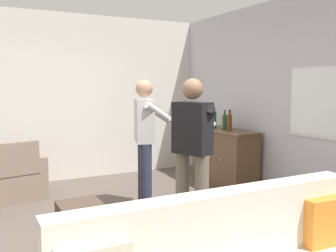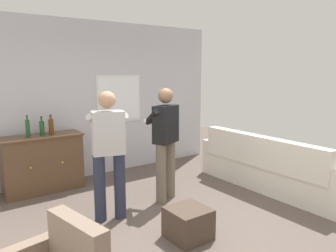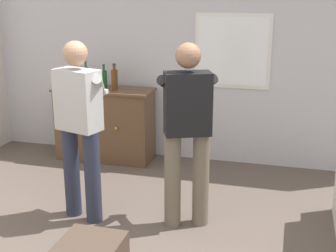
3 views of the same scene
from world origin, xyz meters
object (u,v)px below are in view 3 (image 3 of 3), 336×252
at_px(bottle_liquor_amber, 104,79).
at_px(bottle_spirits_clear, 86,77).
at_px(person_standing_left, 80,123).
at_px(bottle_wine_green, 115,79).
at_px(sideboard_cabinet, 105,124).
at_px(person_standing_right, 187,127).

xyz_separation_m(bottle_liquor_amber, bottle_spirits_clear, (-0.22, -0.04, 0.02)).
height_order(bottle_spirits_clear, person_standing_left, person_standing_left).
distance_m(bottle_wine_green, person_standing_left, 1.56).
xyz_separation_m(bottle_wine_green, person_standing_left, (0.26, -1.53, -0.11)).
bearing_deg(sideboard_cabinet, bottle_liquor_amber, -38.97).
bearing_deg(person_standing_left, bottle_spirits_clear, 112.54).
height_order(bottle_wine_green, bottle_spirits_clear, bottle_spirits_clear).
relative_size(sideboard_cabinet, bottle_liquor_amber, 4.07).
bearing_deg(bottle_spirits_clear, sideboard_cabinet, 15.24).
bearing_deg(bottle_spirits_clear, person_standing_left, -67.46).
relative_size(person_standing_left, person_standing_right, 1.00).
xyz_separation_m(person_standing_left, person_standing_right, (0.97, 0.12, 0.00)).
relative_size(bottle_wine_green, bottle_liquor_amber, 1.05).
xyz_separation_m(sideboard_cabinet, bottle_spirits_clear, (-0.20, -0.05, 0.60)).
distance_m(sideboard_cabinet, person_standing_left, 1.68).
bearing_deg(bottle_spirits_clear, bottle_liquor_amber, 10.24).
height_order(bottle_wine_green, person_standing_right, person_standing_right).
bearing_deg(bottle_liquor_amber, bottle_spirits_clear, -169.76).
xyz_separation_m(bottle_wine_green, bottle_spirits_clear, (-0.36, -0.03, 0.01)).
bearing_deg(sideboard_cabinet, person_standing_left, -74.83).
height_order(bottle_liquor_amber, bottle_spirits_clear, bottle_spirits_clear).
bearing_deg(bottle_liquor_amber, bottle_wine_green, -3.10).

